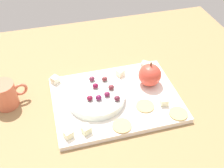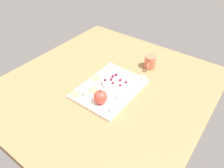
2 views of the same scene
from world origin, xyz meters
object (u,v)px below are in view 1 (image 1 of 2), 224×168
grape_5 (90,98)px  cracker_2 (122,126)px  platter (116,99)px  grape_3 (95,86)px  cheese_cube_3 (55,80)px  grape_1 (117,98)px  cheese_cube_0 (68,134)px  cheese_cube_2 (86,129)px  cheese_cube_4 (120,73)px  grape_6 (106,79)px  cheese_cube_5 (145,65)px  grape_4 (99,98)px  apple_whole (150,75)px  serving_dish (96,97)px  cup (5,95)px  grape_2 (92,79)px  grape_0 (111,87)px  cracker_1 (178,114)px  cracker_0 (145,106)px  grape_7 (107,94)px  cheese_cube_1 (164,101)px

grape_5 → cracker_2: bearing=-55.4°
platter → grape_3: grape_3 is taller
cheese_cube_3 → platter: bearing=-34.4°
grape_1 → grape_3: size_ratio=1.00×
cheese_cube_0 → cheese_cube_2: (4.55, 0.21, 0.00)cm
cheese_cube_4 → grape_6: (-5.46, -3.78, 1.92)cm
grape_3 → grape_6: bearing=32.2°
cheese_cube_5 → grape_4: grape_4 is taller
cheese_cube_4 → cheese_cube_0: bearing=-134.4°
apple_whole → cheese_cube_0: (-26.39, -13.55, -2.34)cm
serving_dish → cup: cup is taller
grape_2 → grape_4: (0.14, -8.21, 0.04)cm
grape_0 → cheese_cube_3: bearing=147.1°
grape_4 → grape_5: size_ratio=1.00×
grape_0 → grape_2: same height
cracker_1 → grape_3: bearing=145.5°
cheese_cube_2 → cracker_0: bearing=14.7°
cracker_2 → grape_2: grape_2 is taller
serving_dish → cheese_cube_4: serving_dish is taller
platter → cracker_0: cracker_0 is taller
cheese_cube_0 → grape_4: size_ratio=1.27×
platter → grape_3: 7.15cm
cup → grape_7: bearing=-16.1°
cracker_2 → grape_1: 7.84cm
cheese_cube_1 → grape_0: 15.24cm
apple_whole → grape_1: size_ratio=4.04×
platter → cup: (-30.14, 6.74, 3.04)cm
cracker_2 → grape_1: (0.76, 7.28, 2.80)cm
grape_3 → cup: cup is taller
grape_4 → grape_7: (2.57, 0.78, -0.08)cm
cracker_2 → grape_5: bearing=124.6°
cracker_0 → cup: size_ratio=0.53×
cheese_cube_1 → cheese_cube_3: 32.94cm
cracker_0 → grape_0: bearing=138.6°
cheese_cube_1 → cheese_cube_4: 17.29cm
serving_dish → cracker_2: size_ratio=3.23×
apple_whole → cheese_cube_2: size_ratio=3.19×
cracker_2 → grape_1: bearing=84.1°
cracker_2 → grape_5: 11.57cm
apple_whole → cup: bearing=175.0°
cracker_2 → grape_0: bearing=88.3°
cheese_cube_3 → cracker_0: cheese_cube_3 is taller
cheese_cube_2 → cracker_2: 9.26cm
cheese_cube_0 → grape_0: (14.11, 11.70, 1.95)cm
cheese_cube_5 → grape_3: (-17.90, -7.73, 1.99)cm
cheese_cube_1 → cheese_cube_2: (-22.74, -4.09, 0.00)cm
cracker_2 → grape_4: size_ratio=3.01×
grape_2 → cracker_1: bearing=-40.1°
grape_7 → cheese_cube_4: bearing=56.4°
platter → grape_4: 6.93cm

